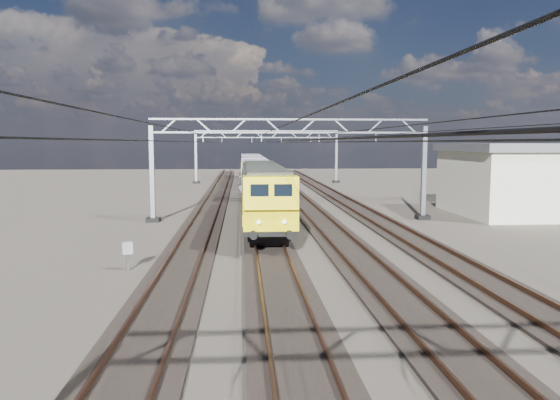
{
  "coord_description": "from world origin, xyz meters",
  "views": [
    {
      "loc": [
        -3.37,
        -33.79,
        5.44
      ],
      "look_at": [
        -1.34,
        -4.91,
        2.4
      ],
      "focal_mm": 35.0,
      "sensor_mm": 36.0,
      "label": 1
    }
  ],
  "objects": [
    {
      "name": "trackside_cabinet",
      "position": [
        -8.26,
        -10.57,
        0.95
      ],
      "size": [
        0.51,
        0.45,
        1.25
      ],
      "rotation": [
        0.0,
        0.0,
        0.4
      ],
      "color": "gray",
      "rests_on": "ground"
    },
    {
      "name": "hopper_wagon_lead",
      "position": [
        -2.0,
        19.36,
        2.23
      ],
      "size": [
        3.38,
        13.0,
        3.25
      ],
      "color": "black",
      "rests_on": "ground"
    },
    {
      "name": "catenary_gantry_far",
      "position": [
        0.0,
        40.0,
        3.91
      ],
      "size": [
        19.9,
        0.9,
        7.11
      ],
      "color": "gray",
      "rests_on": "ground"
    },
    {
      "name": "track_loco",
      "position": [
        -2.0,
        0.0,
        0.07
      ],
      "size": [
        2.6,
        140.0,
        0.3
      ],
      "color": "black",
      "rests_on": "ground"
    },
    {
      "name": "hopper_wagon_third",
      "position": [
        -2.0,
        47.76,
        2.23
      ],
      "size": [
        3.38,
        13.0,
        3.25
      ],
      "color": "black",
      "rests_on": "ground"
    },
    {
      "name": "ground",
      "position": [
        0.0,
        0.0,
        0.0
      ],
      "size": [
        160.0,
        160.0,
        0.0
      ],
      "primitive_type": "plane",
      "color": "#2C2721",
      "rests_on": "ground"
    },
    {
      "name": "track_inner_east",
      "position": [
        2.0,
        0.0,
        0.07
      ],
      "size": [
        2.6,
        140.0,
        0.3
      ],
      "color": "black",
      "rests_on": "ground"
    },
    {
      "name": "track_outer_east",
      "position": [
        6.0,
        0.0,
        0.07
      ],
      "size": [
        2.6,
        140.0,
        0.3
      ],
      "color": "black",
      "rests_on": "ground"
    },
    {
      "name": "overhead_wires",
      "position": [
        0.0,
        8.0,
        5.75
      ],
      "size": [
        12.03,
        140.0,
        0.53
      ],
      "color": "black",
      "rests_on": "ground"
    },
    {
      "name": "hopper_wagon_mid",
      "position": [
        -2.0,
        33.56,
        2.23
      ],
      "size": [
        3.38,
        13.0,
        3.25
      ],
      "color": "black",
      "rests_on": "ground"
    },
    {
      "name": "catenary_gantry_mid",
      "position": [
        0.0,
        4.0,
        3.91
      ],
      "size": [
        19.9,
        0.9,
        7.11
      ],
      "color": "gray",
      "rests_on": "ground"
    },
    {
      "name": "track_outer_west",
      "position": [
        -6.0,
        0.0,
        0.07
      ],
      "size": [
        2.6,
        140.0,
        0.3
      ],
      "color": "black",
      "rests_on": "ground"
    },
    {
      "name": "locomotive",
      "position": [
        -2.0,
        1.67,
        2.33
      ],
      "size": [
        2.76,
        21.1,
        3.62
      ],
      "color": "black",
      "rests_on": "ground"
    }
  ]
}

